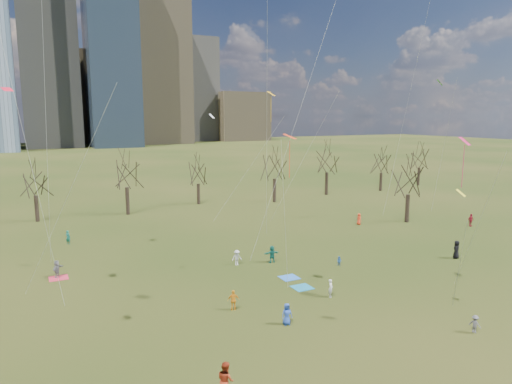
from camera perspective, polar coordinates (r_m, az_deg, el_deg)
name	(u,v)px	position (r m, az deg, el deg)	size (l,w,h in m)	color
ground	(326,305)	(36.25, 8.79, -13.84)	(500.00, 500.00, 0.00)	black
downtown_skyline	(61,62)	(239.52, -23.19, 14.66)	(212.50, 78.00, 118.00)	slate
bare_tree_row	(178,173)	(67.59, -9.71, 2.40)	(113.04, 29.80, 9.50)	black
blanket_teal	(302,287)	(39.42, 5.79, -11.79)	(1.60, 1.50, 0.03)	teal
blanket_navy	(289,278)	(41.56, 4.18, -10.62)	(1.60, 1.50, 0.03)	blue
blanket_crimson	(59,278)	(44.94, -23.45, -9.84)	(1.60, 1.50, 0.03)	#C7273E
person_0	(287,314)	(32.65, 3.87, -14.99)	(0.75, 0.49, 1.54)	#284AAD
person_1	(331,288)	(37.58, 9.31, -11.77)	(0.54, 0.35, 1.48)	white
person_2	(226,380)	(25.21, -3.81, -22.38)	(0.96, 0.74, 1.97)	#A33117
person_3	(475,324)	(34.78, 25.70, -14.64)	(0.79, 0.46, 1.23)	#5E5D62
person_4	(234,300)	(34.80, -2.83, -13.36)	(0.91, 0.38, 1.56)	orange
person_5	(272,254)	(45.31, 2.01, -7.76)	(1.59, 0.51, 1.71)	#176B5D
person_6	(456,250)	(50.77, 23.77, -6.60)	(0.91, 0.59, 1.85)	black
person_8	(339,261)	(45.16, 10.36, -8.49)	(0.45, 0.35, 0.94)	#275FAC
person_9	(237,258)	(44.60, -2.41, -8.19)	(0.97, 0.56, 1.50)	silver
person_10	(471,220)	(66.07, 25.26, -3.19)	(0.98, 0.41, 1.66)	maroon
person_11	(57,269)	(45.02, -23.62, -8.79)	(1.46, 0.46, 1.57)	slate
person_12	(359,219)	(62.20, 12.75, -3.31)	(0.75, 0.49, 1.53)	#FC3F1C
person_13	(68,237)	(55.78, -22.45, -5.25)	(0.58, 0.38, 1.59)	#186E5F
kites_airborne	(282,125)	(39.97, 3.26, 8.34)	(54.05, 37.46, 30.78)	#F73D14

